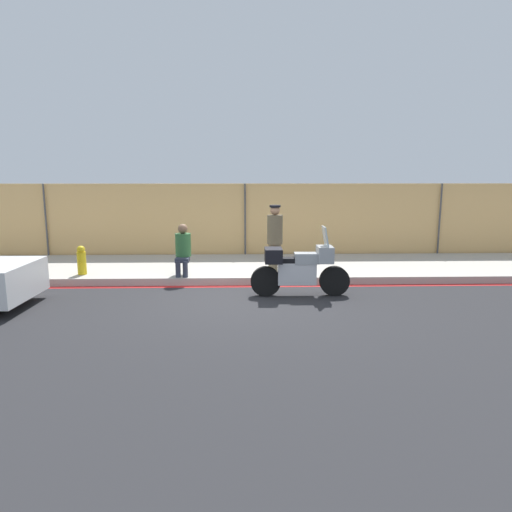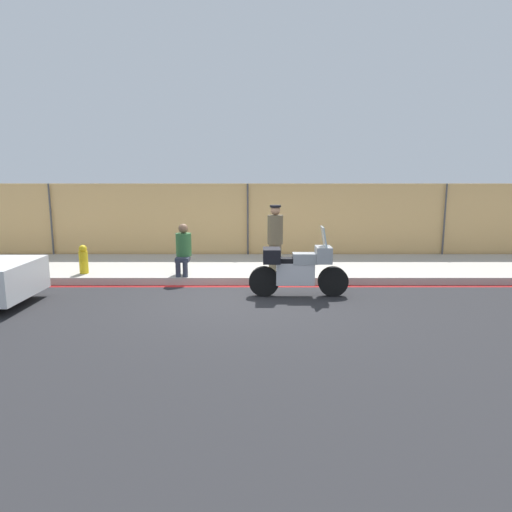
# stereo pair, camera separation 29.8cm
# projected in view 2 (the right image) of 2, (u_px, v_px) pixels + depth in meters

# --- Properties ---
(ground_plane) EXTENTS (120.00, 120.00, 0.00)m
(ground_plane) POSITION_uv_depth(u_px,v_px,m) (245.00, 299.00, 9.46)
(ground_plane) COLOR #262628
(sidewalk) EXTENTS (43.62, 3.24, 0.18)m
(sidewalk) POSITION_uv_depth(u_px,v_px,m) (248.00, 268.00, 12.19)
(sidewalk) COLOR #ADA89E
(sidewalk) RESTS_ON ground_plane
(curb_paint_stripe) EXTENTS (43.62, 0.18, 0.01)m
(curb_paint_stripe) POSITION_uv_depth(u_px,v_px,m) (246.00, 286.00, 10.52)
(curb_paint_stripe) COLOR red
(curb_paint_stripe) RESTS_ON ground_plane
(storefront_fence) EXTENTS (41.44, 0.17, 2.29)m
(storefront_fence) POSITION_uv_depth(u_px,v_px,m) (249.00, 222.00, 13.69)
(storefront_fence) COLOR #E5B26B
(storefront_fence) RESTS_ON ground_plane
(motorcycle) EXTENTS (2.10, 0.51, 1.48)m
(motorcycle) POSITION_uv_depth(u_px,v_px,m) (298.00, 268.00, 9.58)
(motorcycle) COLOR black
(motorcycle) RESTS_ON ground_plane
(officer_standing) EXTENTS (0.38, 0.38, 1.64)m
(officer_standing) POSITION_uv_depth(u_px,v_px,m) (276.00, 238.00, 11.09)
(officer_standing) COLOR brown
(officer_standing) RESTS_ON sidewalk
(person_seated_on_curb) EXTENTS (0.37, 0.63, 1.21)m
(person_seated_on_curb) POSITION_uv_depth(u_px,v_px,m) (184.00, 247.00, 10.90)
(person_seated_on_curb) COLOR #2D3342
(person_seated_on_curb) RESTS_ON sidewalk
(fire_hydrant) EXTENTS (0.21, 0.26, 0.70)m
(fire_hydrant) POSITION_uv_depth(u_px,v_px,m) (84.00, 259.00, 11.03)
(fire_hydrant) COLOR gold
(fire_hydrant) RESTS_ON sidewalk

